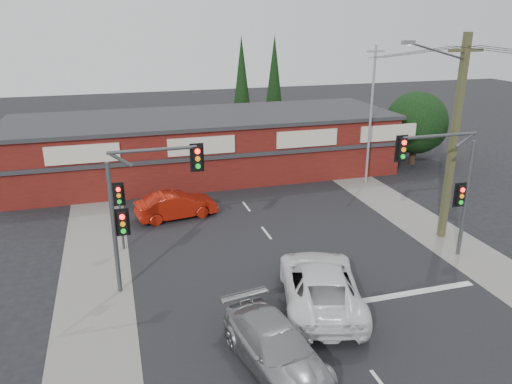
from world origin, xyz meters
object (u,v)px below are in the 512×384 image
object	(u,v)px
red_sedan	(176,205)
shop_building	(206,145)
white_suv	(320,284)
utility_pole	(452,133)
silver_suv	(276,347)

from	to	relation	value
red_sedan	shop_building	world-z (taller)	shop_building
white_suv	red_sedan	bearing A→B (deg)	-52.58
white_suv	red_sedan	world-z (taller)	white_suv
white_suv	red_sedan	distance (m)	11.29
white_suv	shop_building	bearing A→B (deg)	-71.14
red_sedan	white_suv	bearing A→B (deg)	-167.68
shop_building	utility_pole	xyz separation A→B (m)	(9.36, -14.00, 3.26)
white_suv	shop_building	distance (m)	18.23
shop_building	utility_pole	size ratio (longest dim) A/B	2.73
red_sedan	utility_pole	world-z (taller)	utility_pole
white_suv	silver_suv	world-z (taller)	white_suv
white_suv	shop_building	world-z (taller)	shop_building
silver_suv	red_sedan	bearing A→B (deg)	85.98
silver_suv	shop_building	world-z (taller)	shop_building
red_sedan	shop_building	xyz separation A→B (m)	(3.19, 7.67, 1.40)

